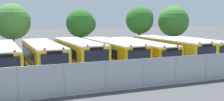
{
  "coord_description": "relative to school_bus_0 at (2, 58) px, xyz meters",
  "views": [
    {
      "loc": [
        -10.56,
        -25.22,
        4.98
      ],
      "look_at": [
        0.03,
        0.0,
        1.6
      ],
      "focal_mm": 46.07,
      "sensor_mm": 36.0,
      "label": 1
    }
  ],
  "objects": [
    {
      "name": "tree_3",
      "position": [
        18.22,
        9.65,
        2.99
      ],
      "size": [
        3.92,
        3.78,
        6.18
      ],
      "color": "#4C3823",
      "rests_on": "ground_plane"
    },
    {
      "name": "school_bus_3",
      "position": [
        9.82,
        -0.22,
        0.01
      ],
      "size": [
        2.79,
        10.71,
        2.69
      ],
      "rotation": [
        0.0,
        0.0,
        3.17
      ],
      "color": "#EAA80C",
      "rests_on": "ground_plane"
    },
    {
      "name": "school_bus_6",
      "position": [
        19.89,
        -0.14,
        -0.08
      ],
      "size": [
        2.65,
        9.34,
        2.5
      ],
      "rotation": [
        0.0,
        0.0,
        3.14
      ],
      "color": "yellow",
      "rests_on": "ground_plane"
    },
    {
      "name": "school_bus_2",
      "position": [
        6.52,
        -0.28,
        0.06
      ],
      "size": [
        2.61,
        9.51,
        2.79
      ],
      "rotation": [
        0.0,
        0.0,
        3.16
      ],
      "color": "yellow",
      "rests_on": "ground_plane"
    },
    {
      "name": "tree_1",
      "position": [
        1.61,
        10.85,
        2.76
      ],
      "size": [
        4.29,
        4.29,
        6.37
      ],
      "color": "#4C3823",
      "rests_on": "ground_plane"
    },
    {
      "name": "tree_2",
      "position": [
        9.71,
        9.2,
        2.54
      ],
      "size": [
        3.69,
        3.56,
        5.77
      ],
      "color": "#4C3823",
      "rests_on": "ground_plane"
    },
    {
      "name": "school_bus_1",
      "position": [
        3.33,
        -0.1,
        0.02
      ],
      "size": [
        2.52,
        10.48,
        2.7
      ],
      "rotation": [
        0.0,
        0.0,
        3.14
      ],
      "color": "yellow",
      "rests_on": "ground_plane"
    },
    {
      "name": "ground_plane",
      "position": [
        9.85,
        -0.05,
        -1.4
      ],
      "size": [
        160.0,
        160.0,
        0.0
      ],
      "primitive_type": "plane",
      "color": "#424244"
    },
    {
      "name": "school_bus_0",
      "position": [
        0.0,
        0.0,
        0.0
      ],
      "size": [
        2.49,
        10.82,
        2.66
      ],
      "rotation": [
        0.0,
        0.0,
        3.14
      ],
      "color": "yellow",
      "rests_on": "ground_plane"
    },
    {
      "name": "school_bus_4",
      "position": [
        13.09,
        0.16,
        -0.07
      ],
      "size": [
        2.66,
        11.67,
        2.51
      ],
      "rotation": [
        0.0,
        0.0,
        3.12
      ],
      "color": "#EAA80C",
      "rests_on": "ground_plane"
    },
    {
      "name": "tree_4",
      "position": [
        23.51,
        9.73,
        2.61
      ],
      "size": [
        4.45,
        4.45,
        6.33
      ],
      "color": "#4C3823",
      "rests_on": "ground_plane"
    },
    {
      "name": "chainlink_fence",
      "position": [
        10.07,
        -8.28,
        -0.34
      ],
      "size": [
        24.55,
        0.07,
        2.06
      ],
      "color": "#9EA0A3",
      "rests_on": "ground_plane"
    },
    {
      "name": "school_bus_5",
      "position": [
        16.49,
        -0.04,
        0.01
      ],
      "size": [
        2.86,
        11.19,
        2.68
      ],
      "rotation": [
        0.0,
        0.0,
        3.17
      ],
      "color": "yellow",
      "rests_on": "ground_plane"
    }
  ]
}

